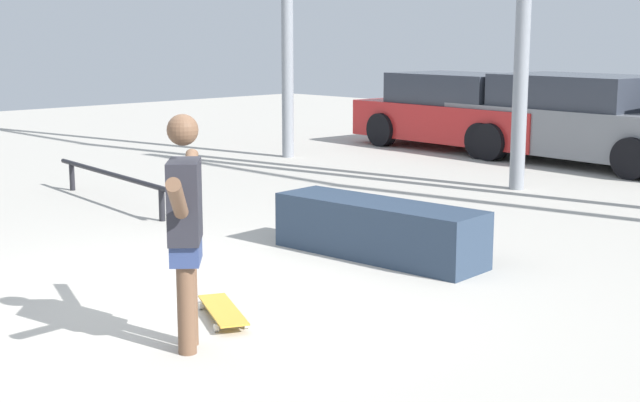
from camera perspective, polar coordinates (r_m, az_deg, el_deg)
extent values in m
plane|color=#B2ADA3|center=(7.01, -9.35, -6.64)|extent=(36.00, 36.00, 0.00)
cylinder|color=brown|center=(6.04, -8.42, -5.78)|extent=(0.12, 0.12, 0.74)
cylinder|color=brown|center=(5.88, -8.56, -6.24)|extent=(0.12, 0.12, 0.74)
cube|color=navy|center=(5.88, -8.57, -3.14)|extent=(0.38, 0.36, 0.16)
cube|color=#26262D|center=(5.82, -8.66, -0.01)|extent=(0.43, 0.41, 0.53)
sphere|color=brown|center=(5.75, -8.79, 4.52)|extent=(0.20, 0.20, 0.20)
cylinder|color=brown|center=(6.25, -8.32, 1.64)|extent=(0.41, 0.38, 0.32)
cylinder|color=brown|center=(5.35, -9.12, 0.13)|extent=(0.41, 0.38, 0.32)
cube|color=gold|center=(6.64, -6.25, -6.93)|extent=(0.81, 0.54, 0.01)
cylinder|color=silver|center=(6.42, -4.75, -7.90)|extent=(0.06, 0.05, 0.05)
cylinder|color=silver|center=(6.37, -6.66, -8.08)|extent=(0.06, 0.05, 0.05)
cylinder|color=silver|center=(6.93, -5.86, -6.53)|extent=(0.06, 0.05, 0.05)
cylinder|color=silver|center=(6.88, -7.62, -6.68)|extent=(0.06, 0.05, 0.05)
cube|color=#28384C|center=(8.36, 3.75, -1.83)|extent=(2.15, 0.73, 0.53)
cylinder|color=black|center=(11.23, -13.15, 1.66)|extent=(3.08, 0.44, 0.06)
cylinder|color=black|center=(12.41, -15.59, 1.51)|extent=(0.07, 0.07, 0.37)
cylinder|color=black|center=(10.13, -10.09, -0.24)|extent=(0.07, 0.07, 0.37)
cube|color=red|center=(16.51, 9.21, 5.03)|extent=(4.25, 2.01, 0.66)
cube|color=#2D333D|center=(16.57, 8.83, 7.14)|extent=(2.38, 1.74, 0.54)
cylinder|color=black|center=(16.41, 14.51, 4.13)|extent=(0.64, 0.26, 0.62)
cylinder|color=black|center=(15.08, 10.86, 3.74)|extent=(0.64, 0.26, 0.62)
cylinder|color=black|center=(17.99, 7.79, 4.91)|extent=(0.64, 0.26, 0.62)
cylinder|color=black|center=(16.78, 3.99, 4.58)|extent=(0.64, 0.26, 0.62)
cube|color=slate|center=(15.07, 16.59, 4.34)|extent=(4.67, 2.19, 0.73)
cube|color=#2D333D|center=(15.12, 16.14, 6.78)|extent=(2.63, 1.85, 0.52)
cylinder|color=black|center=(13.62, 19.37, 2.59)|extent=(0.63, 0.28, 0.61)
cylinder|color=black|center=(16.60, 14.22, 4.20)|extent=(0.63, 0.28, 0.61)
cylinder|color=black|center=(15.25, 10.34, 3.81)|extent=(0.63, 0.28, 0.61)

